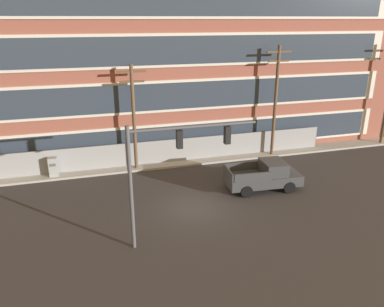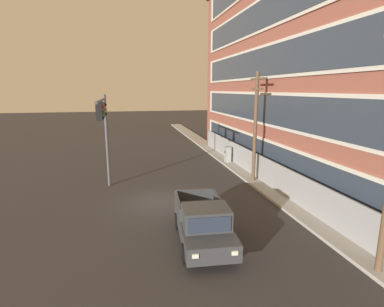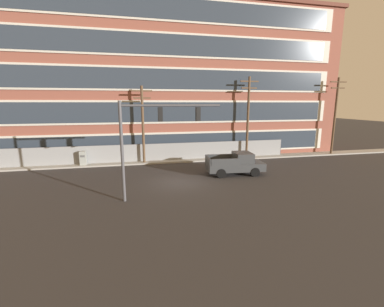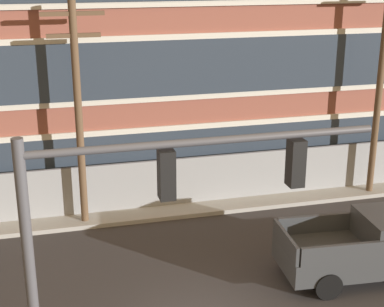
{
  "view_description": "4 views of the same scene",
  "coord_description": "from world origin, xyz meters",
  "px_view_note": "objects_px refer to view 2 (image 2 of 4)",
  "views": [
    {
      "loc": [
        -5.83,
        -19.62,
        10.98
      ],
      "look_at": [
        0.46,
        2.05,
        2.81
      ],
      "focal_mm": 35.0,
      "sensor_mm": 36.0,
      "label": 1
    },
    {
      "loc": [
        17.22,
        -1.77,
        6.73
      ],
      "look_at": [
        0.31,
        1.96,
        3.02
      ],
      "focal_mm": 28.0,
      "sensor_mm": 36.0,
      "label": 2
    },
    {
      "loc": [
        -3.2,
        -19.47,
        6.27
      ],
      "look_at": [
        1.55,
        2.28,
        1.87
      ],
      "focal_mm": 24.0,
      "sensor_mm": 36.0,
      "label": 3
    },
    {
      "loc": [
        -3.68,
        -12.54,
        9.14
      ],
      "look_at": [
        1.03,
        5.39,
        2.97
      ],
      "focal_mm": 55.0,
      "sensor_mm": 36.0,
      "label": 4
    }
  ],
  "objects_px": {
    "traffic_signal_mast": "(104,124)",
    "utility_pole_near_corner": "(255,124)",
    "electrical_cabinet": "(228,155)",
    "pickup_truck_dark_grey": "(203,224)"
  },
  "relations": [
    {
      "from": "traffic_signal_mast",
      "to": "utility_pole_near_corner",
      "type": "bearing_deg",
      "value": 91.26
    },
    {
      "from": "utility_pole_near_corner",
      "to": "electrical_cabinet",
      "type": "xyz_separation_m",
      "value": [
        -6.0,
        0.09,
        -3.58
      ]
    },
    {
      "from": "utility_pole_near_corner",
      "to": "electrical_cabinet",
      "type": "relative_size",
      "value": 5.08
    },
    {
      "from": "pickup_truck_dark_grey",
      "to": "utility_pole_near_corner",
      "type": "bearing_deg",
      "value": 143.44
    },
    {
      "from": "utility_pole_near_corner",
      "to": "electrical_cabinet",
      "type": "height_order",
      "value": "utility_pole_near_corner"
    },
    {
      "from": "utility_pole_near_corner",
      "to": "pickup_truck_dark_grey",
      "type": "bearing_deg",
      "value": -36.56
    },
    {
      "from": "traffic_signal_mast",
      "to": "utility_pole_near_corner",
      "type": "xyz_separation_m",
      "value": [
        -0.23,
        10.32,
        -0.22
      ]
    },
    {
      "from": "traffic_signal_mast",
      "to": "electrical_cabinet",
      "type": "bearing_deg",
      "value": 120.87
    },
    {
      "from": "traffic_signal_mast",
      "to": "pickup_truck_dark_grey",
      "type": "relative_size",
      "value": 1.24
    },
    {
      "from": "traffic_signal_mast",
      "to": "utility_pole_near_corner",
      "type": "relative_size",
      "value": 0.81
    }
  ]
}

